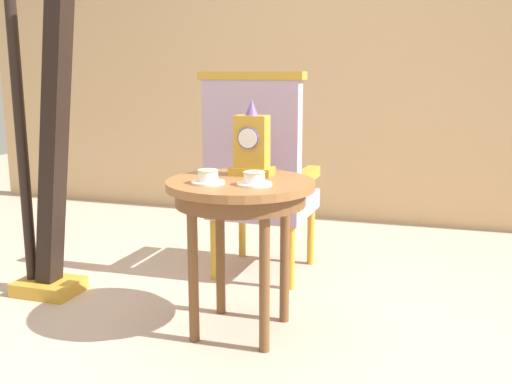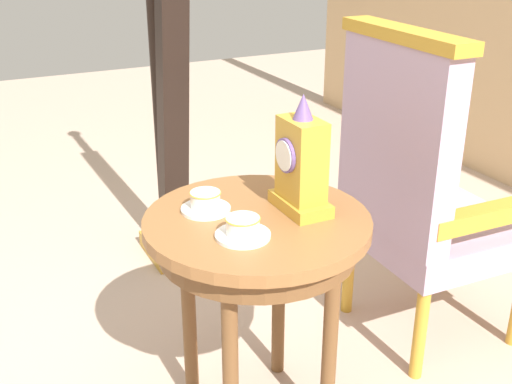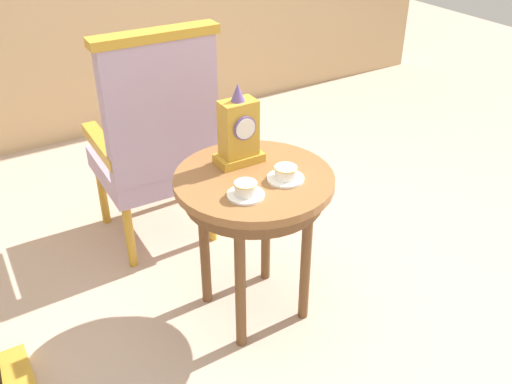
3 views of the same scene
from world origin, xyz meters
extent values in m
plane|color=#BCA38E|center=(0.00, 0.00, 0.00)|extent=(10.00, 10.00, 0.00)
cube|color=tan|center=(0.00, 2.25, 1.40)|extent=(6.00, 0.10, 2.80)
cylinder|color=brown|center=(0.08, 0.05, 0.67)|extent=(0.64, 0.64, 0.03)
cylinder|color=brown|center=(0.08, 0.05, 0.62)|extent=(0.56, 0.56, 0.07)
cylinder|color=brown|center=(0.23, 0.21, 0.33)|extent=(0.04, 0.04, 0.65)
cylinder|color=brown|center=(-0.08, 0.21, 0.33)|extent=(0.04, 0.04, 0.65)
cylinder|color=brown|center=(-0.08, -0.10, 0.33)|extent=(0.04, 0.04, 0.65)
cylinder|color=brown|center=(0.23, -0.10, 0.33)|extent=(0.04, 0.04, 0.65)
cylinder|color=white|center=(-0.03, -0.06, 0.69)|extent=(0.14, 0.14, 0.01)
cylinder|color=white|center=(-0.03, -0.06, 0.72)|extent=(0.08, 0.08, 0.05)
torus|color=gold|center=(-0.03, -0.06, 0.74)|extent=(0.09, 0.09, 0.00)
cylinder|color=white|center=(0.17, -0.03, 0.69)|extent=(0.15, 0.15, 0.01)
cylinder|color=white|center=(0.17, -0.03, 0.72)|extent=(0.09, 0.09, 0.05)
torus|color=gold|center=(0.17, -0.03, 0.74)|extent=(0.09, 0.09, 0.00)
cube|color=gold|center=(0.09, 0.19, 0.70)|extent=(0.19, 0.11, 0.04)
cube|color=gold|center=(0.09, 0.19, 0.84)|extent=(0.14, 0.09, 0.23)
cylinder|color=#664C8C|center=(0.09, 0.14, 0.86)|extent=(0.10, 0.01, 0.10)
cylinder|color=white|center=(0.09, 0.13, 0.86)|extent=(0.08, 0.00, 0.08)
cone|color=#664C8C|center=(0.09, 0.19, 0.99)|extent=(0.06, 0.06, 0.07)
cube|color=#B299B7|center=(-0.06, 0.84, 0.41)|extent=(0.53, 0.53, 0.11)
cube|color=#B299B7|center=(-0.06, 0.62, 0.78)|extent=(0.52, 0.10, 0.64)
cube|color=gold|center=(-0.06, 0.62, 1.12)|extent=(0.56, 0.11, 0.04)
cube|color=gold|center=(0.17, 0.84, 0.57)|extent=(0.08, 0.47, 0.06)
cube|color=gold|center=(-0.29, 0.85, 0.57)|extent=(0.08, 0.47, 0.06)
cylinder|color=gold|center=(0.17, 1.06, 0.18)|extent=(0.04, 0.04, 0.35)
cylinder|color=gold|center=(-0.27, 1.07, 0.18)|extent=(0.04, 0.04, 0.35)
cylinder|color=gold|center=(0.16, 0.62, 0.18)|extent=(0.04, 0.04, 0.35)
cylinder|color=gold|center=(-0.28, 0.63, 0.18)|extent=(0.04, 0.04, 0.35)
cube|color=gold|center=(-1.03, 0.17, 0.04)|extent=(0.32, 0.24, 0.07)
cylinder|color=black|center=(-1.13, 0.17, 0.91)|extent=(0.06, 0.06, 1.69)
cube|color=black|center=(-0.93, 0.17, 0.84)|extent=(0.28, 0.11, 1.55)
camera|label=1|loc=(0.89, -2.24, 1.14)|focal=40.83mm
camera|label=2|loc=(1.52, -0.66, 1.45)|focal=45.20mm
camera|label=3|loc=(-0.91, -1.60, 1.79)|focal=40.00mm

